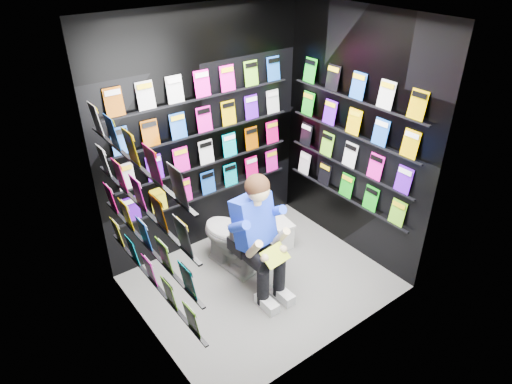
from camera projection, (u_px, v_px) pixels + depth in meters
floor at (261, 282)px, 4.73m from camera, size 2.40×2.40×0.00m
ceiling at (263, 18)px, 3.42m from camera, size 2.40×2.40×0.00m
wall_back at (204, 136)px, 4.77m from camera, size 2.40×0.04×2.60m
wall_front at (345, 221)px, 3.39m from camera, size 2.40×0.04×2.60m
wall_left at (137, 215)px, 3.45m from camera, size 0.04×2.00×2.60m
wall_right at (354, 138)px, 4.70m from camera, size 0.04×2.00×2.60m
comics_back at (205, 136)px, 4.74m from camera, size 2.10×0.06×1.37m
comics_left at (141, 214)px, 3.47m from camera, size 0.06×1.70×1.37m
comics_right at (352, 139)px, 4.69m from camera, size 0.06×1.70×1.37m
toilet at (231, 237)px, 4.79m from camera, size 0.50×0.79×0.73m
longbox at (278, 232)px, 5.26m from camera, size 0.25×0.40×0.28m
longbox_lid at (278, 221)px, 5.18m from camera, size 0.27×0.42×0.03m
reader at (252, 221)px, 4.33m from camera, size 0.60×0.81×1.40m
held_comic at (275, 255)px, 4.19m from camera, size 0.28×0.18×0.11m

